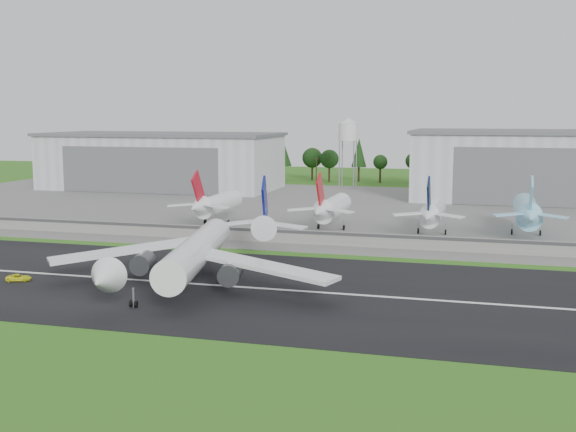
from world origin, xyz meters
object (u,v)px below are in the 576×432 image
(main_airliner, at_px, (195,259))
(parked_jet_navy, at_px, (432,213))
(parked_jet_red_b, at_px, (330,208))
(parked_jet_red_a, at_px, (215,204))
(parked_jet_skyblue, at_px, (527,212))
(ground_vehicle, at_px, (19,278))

(main_airliner, height_order, parked_jet_navy, main_airliner)
(parked_jet_red_b, bearing_deg, parked_jet_navy, -0.08)
(parked_jet_red_a, bearing_deg, parked_jet_skyblue, 3.46)
(parked_jet_red_a, distance_m, parked_jet_navy, 59.90)
(parked_jet_red_b, relative_size, parked_jet_skyblue, 0.84)
(ground_vehicle, distance_m, parked_jet_red_b, 85.55)
(parked_jet_red_a, xyz_separation_m, parked_jet_skyblue, (83.47, 5.05, 0.27))
(ground_vehicle, distance_m, parked_jet_red_a, 74.26)
(ground_vehicle, bearing_deg, parked_jet_navy, -68.70)
(ground_vehicle, height_order, parked_jet_red_b, parked_jet_red_b)
(parked_jet_navy, bearing_deg, main_airliner, -119.29)
(ground_vehicle, xyz_separation_m, parked_jet_red_a, (10.74, 73.28, 5.36))
(parked_jet_red_a, xyz_separation_m, parked_jet_navy, (59.90, -0.03, -0.16))
(parked_jet_red_b, distance_m, parked_jet_skyblue, 50.66)
(parked_jet_navy, bearing_deg, ground_vehicle, -133.96)
(main_airliner, xyz_separation_m, parked_jet_red_b, (10.71, 66.98, 1.24))
(main_airliner, relative_size, parked_jet_skyblue, 1.58)
(main_airliner, xyz_separation_m, parked_jet_navy, (37.55, 66.95, 1.04))
(ground_vehicle, relative_size, parked_jet_red_a, 0.15)
(main_airliner, relative_size, parked_jet_red_b, 1.88)
(parked_jet_red_b, distance_m, parked_jet_navy, 26.84)
(parked_jet_red_b, bearing_deg, ground_vehicle, -120.86)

